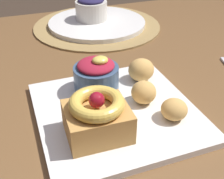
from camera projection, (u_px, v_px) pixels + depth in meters
name	position (u px, v px, depth m)	size (l,w,h in m)	color
dining_table	(93.00, 130.00, 0.59)	(1.47, 1.07, 0.73)	brown
woven_placemat	(97.00, 25.00, 0.86)	(0.37, 0.37, 0.01)	#997A47
front_plate	(116.00, 112.00, 0.50)	(0.27, 0.27, 0.01)	white
cake_slice	(97.00, 116.00, 0.43)	(0.10, 0.08, 0.08)	#C68E47
berry_ramekin	(97.00, 77.00, 0.53)	(0.08, 0.08, 0.07)	#3D5675
fritter_front	(144.00, 92.00, 0.50)	(0.04, 0.04, 0.04)	tan
fritter_middle	(174.00, 109.00, 0.47)	(0.04, 0.04, 0.04)	tan
fritter_back	(141.00, 70.00, 0.57)	(0.05, 0.05, 0.04)	tan
back_plate	(97.00, 23.00, 0.86)	(0.29, 0.29, 0.01)	white
back_ramekin	(91.00, 8.00, 0.85)	(0.09, 0.09, 0.08)	silver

